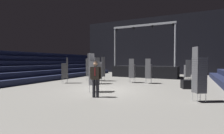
{
  "coord_description": "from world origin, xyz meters",
  "views": [
    {
      "loc": [
        4.81,
        -8.81,
        1.78
      ],
      "look_at": [
        0.22,
        0.53,
        1.4
      ],
      "focal_mm": 26.49,
      "sensor_mm": 36.0,
      "label": 1
    }
  ],
  "objects": [
    {
      "name": "arena_end_wall",
      "position": [
        0.0,
        15.0,
        4.0
      ],
      "size": [
        22.0,
        0.3,
        8.0
      ],
      "primitive_type": "cube",
      "color": "black",
      "rests_on": "ground_plane"
    },
    {
      "name": "stage_riser",
      "position": [
        0.0,
        9.65,
        0.68
      ],
      "size": [
        6.96,
        3.19,
        5.63
      ],
      "color": "black",
      "rests_on": "ground_plane"
    },
    {
      "name": "bleacher_bank_left",
      "position": [
        -8.75,
        1.0,
        1.35
      ],
      "size": [
        4.5,
        24.0,
        2.7
      ],
      "rotation": [
        0.0,
        0.0,
        1.57
      ],
      "color": "#191E38",
      "rests_on": "ground_plane"
    },
    {
      "name": "equipment_road_case",
      "position": [
        4.6,
        2.88,
        0.28
      ],
      "size": [
        1.06,
        0.89,
        0.56
      ],
      "primitive_type": "cube",
      "rotation": [
        0.0,
        0.0,
        0.37
      ],
      "color": "black",
      "rests_on": "ground_plane"
    },
    {
      "name": "man_with_tie",
      "position": [
        0.56,
        -1.98,
        1.01
      ],
      "size": [
        0.57,
        0.33,
        1.78
      ],
      "rotation": [
        0.0,
        0.0,
        3.42
      ],
      "color": "black",
      "rests_on": "ground_plane"
    },
    {
      "name": "chair_stack_rear_right",
      "position": [
        -2.46,
        3.93,
        1.07
      ],
      "size": [
        0.51,
        0.51,
        2.14
      ],
      "rotation": [
        0.0,
        0.0,
        1.4
      ],
      "color": "#B2B5BA",
      "rests_on": "ground_plane"
    },
    {
      "name": "chair_stack_mid_left",
      "position": [
        -4.39,
        1.37,
        1.03
      ],
      "size": [
        0.6,
        0.6,
        2.05
      ],
      "rotation": [
        0.0,
        0.0,
        2.1
      ],
      "color": "#B2B5BA",
      "rests_on": "ground_plane"
    },
    {
      "name": "chair_stack_front_left",
      "position": [
        -3.64,
        3.68,
        1.24
      ],
      "size": [
        0.53,
        0.53,
        2.48
      ],
      "rotation": [
        0.0,
        0.0,
        3.37
      ],
      "color": "#B2B5BA",
      "rests_on": "ground_plane"
    },
    {
      "name": "chair_stack_mid_centre",
      "position": [
        4.39,
        6.78,
        0.94
      ],
      "size": [
        0.57,
        0.57,
        1.88
      ],
      "rotation": [
        0.0,
        0.0,
        0.37
      ],
      "color": "#B2B5BA",
      "rests_on": "ground_plane"
    },
    {
      "name": "chair_stack_rear_left",
      "position": [
        1.66,
        4.15,
        0.98
      ],
      "size": [
        0.45,
        0.45,
        1.96
      ],
      "rotation": [
        0.0,
        0.0,
        6.26
      ],
      "color": "#B2B5BA",
      "rests_on": "ground_plane"
    },
    {
      "name": "chair_stack_aisle_left",
      "position": [
        -1.79,
        2.19,
        1.03
      ],
      "size": [
        0.62,
        0.62,
        2.05
      ],
      "rotation": [
        0.0,
        0.0,
        4.08
      ],
      "color": "#B2B5BA",
      "rests_on": "ground_plane"
    },
    {
      "name": "chair_stack_mid_right",
      "position": [
        0.34,
        4.02,
        0.98
      ],
      "size": [
        0.47,
        0.47,
        1.96
      ],
      "rotation": [
        0.0,
        0.0,
        0.07
      ],
      "color": "#B2B5BA",
      "rests_on": "ground_plane"
    },
    {
      "name": "ground_plane",
      "position": [
        0.0,
        0.0,
        -0.05
      ],
      "size": [
        22.0,
        30.0,
        0.1
      ],
      "primitive_type": "cube",
      "color": "slate"
    },
    {
      "name": "chair_stack_front_right",
      "position": [
        -0.26,
        -0.82,
        1.11
      ],
      "size": [
        0.52,
        0.52,
        2.22
      ],
      "rotation": [
        0.0,
        0.0,
        4.52
      ],
      "color": "#B2B5BA",
      "rests_on": "ground_plane"
    },
    {
      "name": "chair_stack_rear_centre",
      "position": [
        5.06,
        -0.76,
        1.19
      ],
      "size": [
        0.61,
        0.61,
        2.39
      ],
      "rotation": [
        0.0,
        0.0,
        5.27
      ],
      "color": "#B2B5BA",
      "rests_on": "ground_plane"
    }
  ]
}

